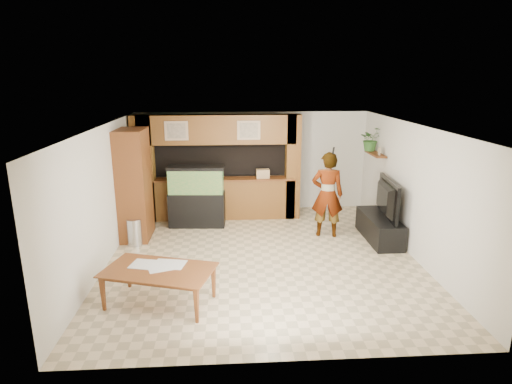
{
  "coord_description": "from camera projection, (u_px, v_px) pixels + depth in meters",
  "views": [
    {
      "loc": [
        -0.63,
        -7.88,
        3.51
      ],
      "look_at": [
        -0.08,
        0.6,
        1.18
      ],
      "focal_mm": 30.0,
      "sensor_mm": 36.0,
      "label": 1
    }
  ],
  "objects": [
    {
      "name": "dining_table",
      "position": [
        159.0,
        287.0,
        6.69
      ],
      "size": [
        1.89,
        1.39,
        0.59
      ],
      "primitive_type": "imported",
      "rotation": [
        0.0,
        0.0,
        -0.29
      ],
      "color": "brown",
      "rests_on": "floor"
    },
    {
      "name": "wall_right",
      "position": [
        414.0,
        192.0,
        8.39
      ],
      "size": [
        0.0,
        6.5,
        6.5
      ],
      "primitive_type": "plane",
      "rotation": [
        1.57,
        0.0,
        -1.57
      ],
      "color": "silver",
      "rests_on": "floor"
    },
    {
      "name": "newspaper_a",
      "position": [
        164.0,
        266.0,
        6.73
      ],
      "size": [
        0.59,
        0.5,
        0.01
      ],
      "primitive_type": "cube",
      "rotation": [
        0.0,
        0.0,
        0.33
      ],
      "color": "silver",
      "rests_on": "dining_table"
    },
    {
      "name": "person",
      "position": [
        327.0,
        195.0,
        9.45
      ],
      "size": [
        0.77,
        0.58,
        1.92
      ],
      "primitive_type": "imported",
      "rotation": [
        0.0,
        0.0,
        2.96
      ],
      "color": "#9C7856",
      "rests_on": "floor"
    },
    {
      "name": "counter_box",
      "position": [
        263.0,
        174.0,
        10.62
      ],
      "size": [
        0.33,
        0.23,
        0.21
      ],
      "primitive_type": "cube",
      "rotation": [
        0.0,
        0.0,
        0.04
      ],
      "color": "tan",
      "rests_on": "partition"
    },
    {
      "name": "photo_frame",
      "position": [
        379.0,
        151.0,
        9.89
      ],
      "size": [
        0.04,
        0.14,
        0.18
      ],
      "primitive_type": "cube",
      "rotation": [
        0.0,
        0.0,
        -0.12
      ],
      "color": "tan",
      "rests_on": "wall_shelf"
    },
    {
      "name": "floor",
      "position": [
        262.0,
        257.0,
        8.55
      ],
      "size": [
        6.5,
        6.5,
        0.0
      ],
      "primitive_type": "plane",
      "color": "#D0B890",
      "rests_on": "ground"
    },
    {
      "name": "tv_stand",
      "position": [
        379.0,
        228.0,
        9.4
      ],
      "size": [
        0.59,
        1.6,
        0.53
      ],
      "primitive_type": "cube",
      "color": "black",
      "rests_on": "floor"
    },
    {
      "name": "microphone",
      "position": [
        333.0,
        151.0,
        9.03
      ],
      "size": [
        0.04,
        0.11,
        0.17
      ],
      "primitive_type": "cylinder",
      "rotation": [
        0.44,
        0.0,
        0.0
      ],
      "color": "black",
      "rests_on": "person"
    },
    {
      "name": "wall_clock",
      "position": [
        116.0,
        156.0,
        8.83
      ],
      "size": [
        0.05,
        0.25,
        0.25
      ],
      "color": "black",
      "rests_on": "wall_left"
    },
    {
      "name": "ceiling",
      "position": [
        263.0,
        126.0,
        7.86
      ],
      "size": [
        6.5,
        6.5,
        0.0
      ],
      "primitive_type": "plane",
      "color": "white",
      "rests_on": "wall_back"
    },
    {
      "name": "wall_left",
      "position": [
        103.0,
        197.0,
        8.02
      ],
      "size": [
        0.0,
        6.5,
        6.5
      ],
      "primitive_type": "plane",
      "rotation": [
        1.57,
        0.0,
        1.57
      ],
      "color": "silver",
      "rests_on": "floor"
    },
    {
      "name": "trash_can",
      "position": [
        135.0,
        232.0,
        9.08
      ],
      "size": [
        0.32,
        0.32,
        0.58
      ],
      "primitive_type": "cylinder",
      "color": "#B2B2B7",
      "rests_on": "floor"
    },
    {
      "name": "television",
      "position": [
        382.0,
        198.0,
        9.22
      ],
      "size": [
        0.32,
        1.44,
        0.82
      ],
      "primitive_type": "imported",
      "rotation": [
        0.0,
        0.0,
        1.48
      ],
      "color": "black",
      "rests_on": "tv_stand"
    },
    {
      "name": "partition",
      "position": [
        216.0,
        166.0,
        10.68
      ],
      "size": [
        4.2,
        0.99,
        2.6
      ],
      "color": "brown",
      "rests_on": "floor"
    },
    {
      "name": "newspaper_b",
      "position": [
        147.0,
        264.0,
        6.8
      ],
      "size": [
        0.58,
        0.47,
        0.01
      ],
      "primitive_type": "cube",
      "rotation": [
        0.0,
        0.0,
        -0.23
      ],
      "color": "silver",
      "rests_on": "dining_table"
    },
    {
      "name": "wall_back",
      "position": [
        253.0,
        161.0,
        11.33
      ],
      "size": [
        6.0,
        0.0,
        6.0
      ],
      "primitive_type": "plane",
      "rotation": [
        1.57,
        0.0,
        0.0
      ],
      "color": "silver",
      "rests_on": "floor"
    },
    {
      "name": "potted_plant",
      "position": [
        371.0,
        139.0,
        10.39
      ],
      "size": [
        0.66,
        0.62,
        0.58
      ],
      "primitive_type": "imported",
      "rotation": [
        0.0,
        0.0,
        0.42
      ],
      "color": "#2F5F26",
      "rests_on": "wall_shelf"
    },
    {
      "name": "newspaper_c",
      "position": [
        169.0,
        264.0,
        6.81
      ],
      "size": [
        0.56,
        0.46,
        0.01
      ],
      "primitive_type": "cube",
      "rotation": [
        0.0,
        0.0,
        -0.21
      ],
      "color": "silver",
      "rests_on": "dining_table"
    },
    {
      "name": "pantry_cabinet",
      "position": [
        134.0,
        185.0,
        9.3
      ],
      "size": [
        0.6,
        0.99,
        2.41
      ],
      "primitive_type": "cube",
      "color": "brown",
      "rests_on": "floor"
    },
    {
      "name": "wall_shelf",
      "position": [
        375.0,
        154.0,
        10.15
      ],
      "size": [
        0.25,
        0.9,
        0.04
      ],
      "primitive_type": "cube",
      "color": "brown",
      "rests_on": "wall_right"
    },
    {
      "name": "aquarium",
      "position": [
        197.0,
        197.0,
        10.15
      ],
      "size": [
        1.32,
        0.49,
        1.46
      ],
      "rotation": [
        0.0,
        0.0,
        -0.06
      ],
      "color": "black",
      "rests_on": "floor"
    }
  ]
}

